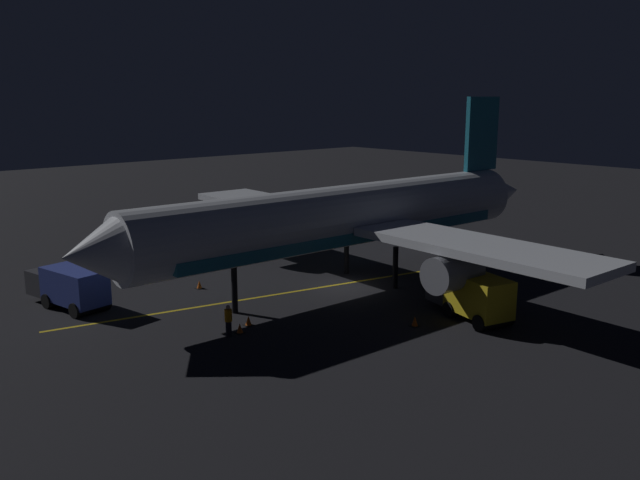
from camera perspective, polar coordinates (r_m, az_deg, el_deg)
name	(u,v)px	position (r m, az deg, el deg)	size (l,w,h in m)	color
ground_plane	(342,288)	(44.36, 1.93, -4.18)	(180.00, 180.00, 0.20)	black
apron_guide_stripe	(281,294)	(42.89, -3.34, -4.63)	(0.24, 29.11, 0.01)	gold
airliner	(350,218)	(43.67, 2.57, 1.91)	(34.95, 37.83, 12.44)	silver
baggage_truck	(69,287)	(42.57, -20.77, -3.79)	(6.27, 3.16, 2.46)	navy
catering_truck	(472,296)	(38.81, 12.96, -4.74)	(5.88, 3.48, 2.61)	gold
ground_crew_worker	(228,320)	(35.47, -7.89, -6.88)	(0.40, 0.40, 1.74)	black
traffic_cone_near_left	(415,322)	(37.24, 8.16, -6.98)	(0.50, 0.50, 0.55)	#EA590F
traffic_cone_near_right	(199,285)	(44.61, -10.35, -3.82)	(0.50, 0.50, 0.55)	#EA590F
traffic_cone_under_wing	(248,321)	(37.21, -6.18, -6.95)	(0.50, 0.50, 0.55)	#EA590F
traffic_cone_far	(240,329)	(36.10, -6.92, -7.58)	(0.50, 0.50, 0.55)	#EA590F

